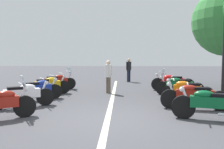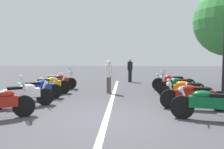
{
  "view_description": "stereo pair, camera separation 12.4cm",
  "coord_description": "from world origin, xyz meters",
  "px_view_note": "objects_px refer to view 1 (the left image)",
  "views": [
    {
      "loc": [
        -6.16,
        -0.38,
        1.7
      ],
      "look_at": [
        3.01,
        0.0,
        1.02
      ],
      "focal_mm": 36.52,
      "sensor_mm": 36.0,
      "label": 1
    },
    {
      "loc": [
        -6.16,
        -0.5,
        1.7
      ],
      "look_at": [
        3.01,
        0.0,
        1.02
      ],
      "focal_mm": 36.52,
      "sensor_mm": 36.0,
      "label": 2
    }
  ],
  "objects_px": {
    "motorcycle_left_row_3": "(48,85)",
    "motorcycle_left_row_4": "(57,81)",
    "motorcycle_right_row_3": "(179,85)",
    "motorcycle_right_row_4": "(172,82)",
    "bystander_1": "(108,74)",
    "motorcycle_left_row_2": "(38,89)",
    "bystander_0": "(129,68)",
    "motorcycle_right_row_2": "(187,90)",
    "motorcycle_right_row_1": "(194,96)",
    "motorcycle_right_row_0": "(210,104)",
    "motorcycle_left_row_1": "(23,94)"
  },
  "relations": [
    {
      "from": "motorcycle_left_row_3",
      "to": "motorcycle_right_row_1",
      "type": "relative_size",
      "value": 0.85
    },
    {
      "from": "bystander_0",
      "to": "motorcycle_right_row_1",
      "type": "bearing_deg",
      "value": -38.31
    },
    {
      "from": "motorcycle_right_row_2",
      "to": "motorcycle_right_row_3",
      "type": "bearing_deg",
      "value": -71.26
    },
    {
      "from": "motorcycle_right_row_1",
      "to": "bystander_1",
      "type": "xyz_separation_m",
      "value": [
        3.28,
        2.99,
        0.45
      ]
    },
    {
      "from": "motorcycle_left_row_4",
      "to": "bystander_0",
      "type": "bearing_deg",
      "value": 10.87
    },
    {
      "from": "motorcycle_left_row_4",
      "to": "motorcycle_left_row_2",
      "type": "bearing_deg",
      "value": -125.45
    },
    {
      "from": "motorcycle_left_row_3",
      "to": "motorcycle_right_row_4",
      "type": "bearing_deg",
      "value": -18.47
    },
    {
      "from": "motorcycle_right_row_3",
      "to": "motorcycle_right_row_4",
      "type": "height_order",
      "value": "motorcycle_right_row_3"
    },
    {
      "from": "motorcycle_right_row_0",
      "to": "bystander_0",
      "type": "distance_m",
      "value": 9.94
    },
    {
      "from": "motorcycle_right_row_1",
      "to": "motorcycle_right_row_4",
      "type": "relative_size",
      "value": 1.01
    },
    {
      "from": "bystander_0",
      "to": "motorcycle_right_row_2",
      "type": "bearing_deg",
      "value": -34.85
    },
    {
      "from": "motorcycle_right_row_2",
      "to": "motorcycle_right_row_3",
      "type": "height_order",
      "value": "motorcycle_right_row_3"
    },
    {
      "from": "motorcycle_left_row_1",
      "to": "motorcycle_left_row_4",
      "type": "xyz_separation_m",
      "value": [
        4.16,
        0.02,
        0.01
      ]
    },
    {
      "from": "motorcycle_right_row_3",
      "to": "bystander_1",
      "type": "relative_size",
      "value": 1.29
    },
    {
      "from": "motorcycle_left_row_3",
      "to": "motorcycle_right_row_4",
      "type": "height_order",
      "value": "motorcycle_right_row_4"
    },
    {
      "from": "motorcycle_left_row_1",
      "to": "bystander_0",
      "type": "xyz_separation_m",
      "value": [
        8.38,
        -3.87,
        0.51
      ]
    },
    {
      "from": "motorcycle_right_row_1",
      "to": "motorcycle_left_row_1",
      "type": "bearing_deg",
      "value": 9.24
    },
    {
      "from": "motorcycle_left_row_2",
      "to": "motorcycle_left_row_3",
      "type": "xyz_separation_m",
      "value": [
        1.27,
        0.02,
        0.01
      ]
    },
    {
      "from": "motorcycle_right_row_1",
      "to": "bystander_0",
      "type": "bearing_deg",
      "value": -67.65
    },
    {
      "from": "motorcycle_left_row_4",
      "to": "motorcycle_right_row_3",
      "type": "bearing_deg",
      "value": -50.72
    },
    {
      "from": "motorcycle_right_row_1",
      "to": "bystander_1",
      "type": "relative_size",
      "value": 1.39
    },
    {
      "from": "bystander_1",
      "to": "motorcycle_left_row_2",
      "type": "bearing_deg",
      "value": 7.96
    },
    {
      "from": "motorcycle_left_row_3",
      "to": "motorcycle_left_row_4",
      "type": "height_order",
      "value": "motorcycle_left_row_4"
    },
    {
      "from": "motorcycle_left_row_2",
      "to": "motorcycle_right_row_0",
      "type": "bearing_deg",
      "value": -60.75
    },
    {
      "from": "motorcycle_left_row_4",
      "to": "motorcycle_right_row_3",
      "type": "relative_size",
      "value": 0.89
    },
    {
      "from": "motorcycle_right_row_1",
      "to": "motorcycle_right_row_4",
      "type": "xyz_separation_m",
      "value": [
        4.21,
        -0.23,
        0.0
      ]
    },
    {
      "from": "motorcycle_right_row_0",
      "to": "motorcycle_right_row_2",
      "type": "xyz_separation_m",
      "value": [
        2.65,
        -0.13,
        -0.01
      ]
    },
    {
      "from": "motorcycle_right_row_1",
      "to": "motorcycle_right_row_2",
      "type": "relative_size",
      "value": 1.15
    },
    {
      "from": "motorcycle_right_row_1",
      "to": "bystander_1",
      "type": "height_order",
      "value": "bystander_1"
    },
    {
      "from": "bystander_0",
      "to": "motorcycle_left_row_3",
      "type": "bearing_deg",
      "value": -84.5
    },
    {
      "from": "motorcycle_left_row_4",
      "to": "motorcycle_right_row_3",
      "type": "height_order",
      "value": "motorcycle_right_row_3"
    },
    {
      "from": "motorcycle_right_row_3",
      "to": "motorcycle_left_row_1",
      "type": "bearing_deg",
      "value": 44.5
    },
    {
      "from": "motorcycle_left_row_2",
      "to": "motorcycle_right_row_3",
      "type": "distance_m",
      "value": 6.01
    },
    {
      "from": "motorcycle_right_row_1",
      "to": "motorcycle_right_row_2",
      "type": "distance_m",
      "value": 1.37
    },
    {
      "from": "motorcycle_left_row_2",
      "to": "motorcycle_right_row_3",
      "type": "relative_size",
      "value": 0.83
    },
    {
      "from": "motorcycle_left_row_3",
      "to": "motorcycle_right_row_1",
      "type": "distance_m",
      "value": 6.32
    },
    {
      "from": "motorcycle_left_row_3",
      "to": "bystander_0",
      "type": "relative_size",
      "value": 1.12
    },
    {
      "from": "motorcycle_right_row_1",
      "to": "motorcycle_right_row_3",
      "type": "distance_m",
      "value": 2.74
    },
    {
      "from": "motorcycle_left_row_4",
      "to": "bystander_1",
      "type": "distance_m",
      "value": 2.94
    },
    {
      "from": "motorcycle_left_row_2",
      "to": "motorcycle_right_row_1",
      "type": "bearing_deg",
      "value": -49.41
    },
    {
      "from": "motorcycle_right_row_0",
      "to": "motorcycle_right_row_4",
      "type": "distance_m",
      "value": 5.51
    },
    {
      "from": "motorcycle_left_row_2",
      "to": "motorcycle_right_row_0",
      "type": "distance_m",
      "value": 6.34
    },
    {
      "from": "motorcycle_left_row_3",
      "to": "motorcycle_right_row_0",
      "type": "xyz_separation_m",
      "value": [
        -3.99,
        -5.74,
        0.01
      ]
    },
    {
      "from": "motorcycle_right_row_0",
      "to": "motorcycle_right_row_2",
      "type": "bearing_deg",
      "value": -78.17
    },
    {
      "from": "motorcycle_left_row_3",
      "to": "bystander_1",
      "type": "relative_size",
      "value": 1.17
    },
    {
      "from": "motorcycle_right_row_3",
      "to": "bystander_1",
      "type": "xyz_separation_m",
      "value": [
        0.55,
        3.17,
        0.45
      ]
    },
    {
      "from": "motorcycle_left_row_2",
      "to": "motorcycle_right_row_2",
      "type": "xyz_separation_m",
      "value": [
        -0.07,
        -5.84,
        0.0
      ]
    },
    {
      "from": "motorcycle_left_row_1",
      "to": "bystander_1",
      "type": "xyz_separation_m",
      "value": [
        3.21,
        -2.74,
        0.46
      ]
    },
    {
      "from": "motorcycle_left_row_1",
      "to": "motorcycle_right_row_2",
      "type": "xyz_separation_m",
      "value": [
        1.29,
        -5.88,
        -0.0
      ]
    },
    {
      "from": "motorcycle_right_row_4",
      "to": "bystander_1",
      "type": "distance_m",
      "value": 3.38
    }
  ]
}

